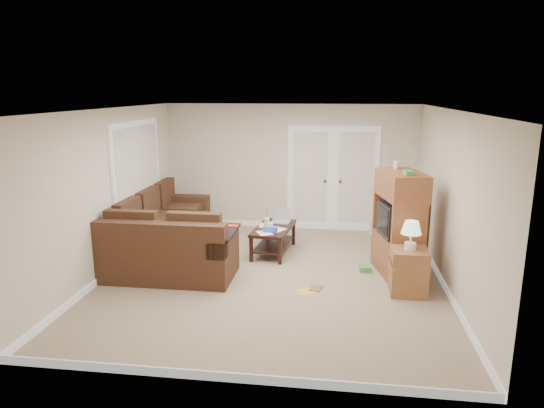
# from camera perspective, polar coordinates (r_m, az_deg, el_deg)

# --- Properties ---
(floor) EXTENTS (5.50, 5.50, 0.00)m
(floor) POSITION_cam_1_polar(r_m,az_deg,el_deg) (7.43, 0.04, -8.57)
(floor) COLOR tan
(floor) RESTS_ON ground
(ceiling) EXTENTS (5.00, 5.50, 0.02)m
(ceiling) POSITION_cam_1_polar(r_m,az_deg,el_deg) (6.90, 0.04, 11.08)
(ceiling) COLOR white
(ceiling) RESTS_ON wall_back
(wall_left) EXTENTS (0.02, 5.50, 2.50)m
(wall_left) POSITION_cam_1_polar(r_m,az_deg,el_deg) (7.78, -18.54, 1.36)
(wall_left) COLOR beige
(wall_left) RESTS_ON floor
(wall_right) EXTENTS (0.02, 5.50, 2.50)m
(wall_right) POSITION_cam_1_polar(r_m,az_deg,el_deg) (7.18, 20.23, 0.27)
(wall_right) COLOR beige
(wall_right) RESTS_ON floor
(wall_back) EXTENTS (5.00, 0.02, 2.50)m
(wall_back) POSITION_cam_1_polar(r_m,az_deg,el_deg) (9.74, 2.16, 4.34)
(wall_back) COLOR beige
(wall_back) RESTS_ON floor
(wall_front) EXTENTS (5.00, 0.02, 2.50)m
(wall_front) POSITION_cam_1_polar(r_m,az_deg,el_deg) (4.45, -4.64, -6.69)
(wall_front) COLOR beige
(wall_front) RESTS_ON floor
(baseboards) EXTENTS (5.00, 5.50, 0.10)m
(baseboards) POSITION_cam_1_polar(r_m,az_deg,el_deg) (7.41, 0.04, -8.21)
(baseboards) COLOR silver
(baseboards) RESTS_ON floor
(french_doors) EXTENTS (1.80, 0.05, 2.13)m
(french_doors) POSITION_cam_1_polar(r_m,az_deg,el_deg) (9.70, 7.14, 2.92)
(french_doors) COLOR silver
(french_doors) RESTS_ON floor
(window_left) EXTENTS (0.05, 1.92, 1.42)m
(window_left) POSITION_cam_1_polar(r_m,az_deg,el_deg) (8.61, -15.59, 4.69)
(window_left) COLOR silver
(window_left) RESTS_ON wall_left
(sectional_sofa) EXTENTS (2.06, 3.08, 0.95)m
(sectional_sofa) POSITION_cam_1_polar(r_m,az_deg,el_deg) (8.24, -12.49, -3.91)
(sectional_sofa) COLOR #482B1C
(sectional_sofa) RESTS_ON floor
(coffee_table) EXTENTS (0.70, 1.20, 0.78)m
(coffee_table) POSITION_cam_1_polar(r_m,az_deg,el_deg) (8.41, 0.23, -4.07)
(coffee_table) COLOR black
(coffee_table) RESTS_ON floor
(tv_armoire) EXTENTS (0.74, 1.08, 1.70)m
(tv_armoire) POSITION_cam_1_polar(r_m,az_deg,el_deg) (7.59, 14.71, -2.17)
(tv_armoire) COLOR brown
(tv_armoire) RESTS_ON floor
(side_cabinet) EXTENTS (0.49, 0.49, 1.04)m
(side_cabinet) POSITION_cam_1_polar(r_m,az_deg,el_deg) (7.00, 15.79, -7.23)
(side_cabinet) COLOR #946036
(side_cabinet) RESTS_ON floor
(space_heater) EXTENTS (0.15, 0.13, 0.33)m
(space_heater) POSITION_cam_1_polar(r_m,az_deg,el_deg) (9.67, 11.89, -2.58)
(space_heater) COLOR white
(space_heater) RESTS_ON floor
(floor_magazine) EXTENTS (0.32, 0.29, 0.01)m
(floor_magazine) POSITION_cam_1_polar(r_m,az_deg,el_deg) (6.93, 4.10, -10.24)
(floor_magazine) COLOR yellow
(floor_magazine) RESTS_ON floor
(floor_greenbox) EXTENTS (0.18, 0.23, 0.09)m
(floor_greenbox) POSITION_cam_1_polar(r_m,az_deg,el_deg) (7.78, 10.87, -7.44)
(floor_greenbox) COLOR #44974C
(floor_greenbox) RESTS_ON floor
(floor_book) EXTENTS (0.20, 0.25, 0.02)m
(floor_book) POSITION_cam_1_polar(r_m,az_deg,el_deg) (7.05, 4.53, -9.78)
(floor_book) COLOR brown
(floor_book) RESTS_ON floor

